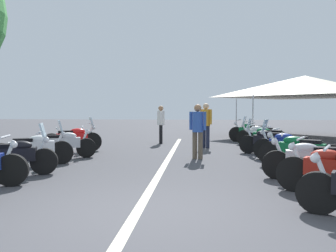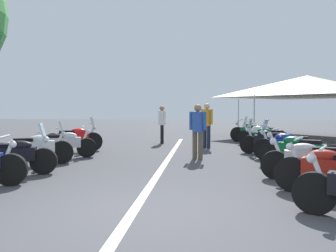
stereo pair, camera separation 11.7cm
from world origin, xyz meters
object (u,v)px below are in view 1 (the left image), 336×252
at_px(motorcycle_right_row_3, 300,151).
at_px(motorcycle_right_row_6, 268,138).
at_px(motorcycle_left_row_4, 62,144).
at_px(motorcycle_right_row_1, 336,170).
at_px(motorcycle_left_row_5, 73,138).
at_px(motorcycle_right_row_7, 261,134).
at_px(event_tent, 305,86).
at_px(motorcycle_right_row_5, 269,141).
at_px(bystander_3, 198,127).
at_px(motorcycle_right_row_4, 289,145).
at_px(bystander_1, 161,122).
at_px(bystander_0, 206,122).
at_px(motorcycle_left_row_3, 33,148).
at_px(motorcycle_left_row_2, 13,156).
at_px(motorcycle_right_row_8, 251,132).
at_px(motorcycle_right_row_2, 313,160).

height_order(motorcycle_right_row_3, motorcycle_right_row_6, motorcycle_right_row_3).
height_order(motorcycle_left_row_4, motorcycle_right_row_1, motorcycle_right_row_1).
bearing_deg(motorcycle_left_row_4, motorcycle_left_row_5, 79.69).
height_order(motorcycle_right_row_7, event_tent, event_tent).
relative_size(motorcycle_right_row_1, event_tent, 0.27).
height_order(motorcycle_left_row_5, motorcycle_right_row_5, motorcycle_left_row_5).
xyz_separation_m(bystander_3, event_tent, (7.80, -5.50, 1.69)).
relative_size(motorcycle_right_row_4, motorcycle_right_row_6, 1.05).
distance_m(motorcycle_right_row_5, motorcycle_right_row_6, 1.23).
bearing_deg(event_tent, motorcycle_right_row_1, 165.37).
bearing_deg(motorcycle_right_row_5, event_tent, -97.01).
height_order(motorcycle_right_row_5, bystander_1, bystander_1).
bearing_deg(motorcycle_right_row_7, motorcycle_right_row_4, 108.41).
bearing_deg(bystander_0, event_tent, -11.23).
relative_size(motorcycle_left_row_3, bystander_3, 1.18).
xyz_separation_m(bystander_1, event_tent, (3.52, -7.09, 1.70)).
bearing_deg(bystander_1, motorcycle_right_row_7, 166.65).
bearing_deg(event_tent, motorcycle_right_row_6, 151.41).
bearing_deg(motorcycle_right_row_3, bystander_0, -35.77).
distance_m(motorcycle_left_row_2, motorcycle_right_row_3, 6.87).
height_order(motorcycle_right_row_4, event_tent, event_tent).
height_order(motorcycle_right_row_3, bystander_3, bystander_3).
bearing_deg(bystander_3, motorcycle_left_row_4, 112.04).
bearing_deg(motorcycle_left_row_3, motorcycle_right_row_8, 16.68).
bearing_deg(motorcycle_right_row_1, bystander_1, -37.43).
relative_size(motorcycle_right_row_3, motorcycle_right_row_4, 0.99).
relative_size(motorcycle_left_row_3, motorcycle_right_row_2, 0.94).
height_order(motorcycle_left_row_4, bystander_3, bystander_3).
distance_m(motorcycle_right_row_4, motorcycle_right_row_7, 4.16).
distance_m(motorcycle_left_row_5, motorcycle_right_row_8, 7.73).
bearing_deg(motorcycle_right_row_7, motorcycle_left_row_4, 49.74).
bearing_deg(motorcycle_right_row_2, motorcycle_left_row_5, -17.30).
height_order(motorcycle_right_row_2, motorcycle_right_row_8, motorcycle_right_row_8).
height_order(motorcycle_right_row_4, motorcycle_right_row_8, motorcycle_right_row_4).
xyz_separation_m(motorcycle_left_row_2, motorcycle_right_row_1, (-1.22, -6.54, 0.00)).
bearing_deg(motorcycle_right_row_1, motorcycle_right_row_5, -62.24).
xyz_separation_m(motorcycle_left_row_3, motorcycle_left_row_4, (1.33, -0.25, -0.02)).
relative_size(motorcycle_left_row_4, motorcycle_right_row_8, 1.04).
height_order(motorcycle_left_row_2, motorcycle_right_row_2, motorcycle_left_row_2).
xyz_separation_m(motorcycle_left_row_3, motorcycle_right_row_4, (1.32, -6.97, -0.00)).
bearing_deg(motorcycle_right_row_6, motorcycle_left_row_2, 65.96).
bearing_deg(motorcycle_left_row_3, motorcycle_left_row_4, 51.23).
bearing_deg(motorcycle_right_row_3, motorcycle_left_row_4, 16.43).
bearing_deg(motorcycle_right_row_2, motorcycle_left_row_2, 14.13).
height_order(motorcycle_right_row_1, bystander_3, bystander_3).
relative_size(motorcycle_left_row_4, motorcycle_right_row_2, 0.96).
relative_size(motorcycle_right_row_8, bystander_3, 1.16).
xyz_separation_m(motorcycle_left_row_5, motorcycle_right_row_1, (-5.34, -6.72, -0.02)).
relative_size(motorcycle_right_row_5, bystander_1, 1.18).
bearing_deg(motorcycle_right_row_1, bystander_0, -46.24).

